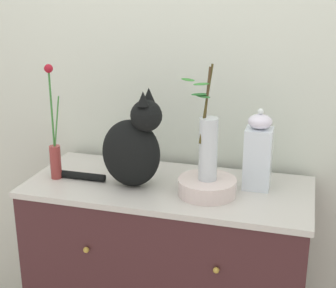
{
  "coord_description": "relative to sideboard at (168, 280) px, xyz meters",
  "views": [
    {
      "loc": [
        0.53,
        -1.85,
        1.75
      ],
      "look_at": [
        0.0,
        0.0,
        1.12
      ],
      "focal_mm": 52.75,
      "sensor_mm": 36.0,
      "label": 1
    }
  ],
  "objects": [
    {
      "name": "cat_sitting",
      "position": [
        -0.14,
        -0.05,
        0.64
      ],
      "size": [
        0.47,
        0.16,
        0.41
      ],
      "color": "black",
      "rests_on": "sideboard"
    },
    {
      "name": "sideboard",
      "position": [
        0.0,
        0.0,
        0.0
      ],
      "size": [
        1.2,
        0.54,
        0.94
      ],
      "color": "#3F2022",
      "rests_on": "ground_plane"
    },
    {
      "name": "jar_lidded_porcelain",
      "position": [
        0.36,
        0.07,
        0.62
      ],
      "size": [
        0.11,
        0.11,
        0.34
      ],
      "color": "white",
      "rests_on": "sideboard"
    },
    {
      "name": "wall_back",
      "position": [
        0.0,
        0.34,
        0.83
      ],
      "size": [
        4.4,
        0.08,
        2.6
      ],
      "primitive_type": "cube",
      "color": "silver",
      "rests_on": "ground_plane"
    },
    {
      "name": "vase_glass_clear",
      "position": [
        0.18,
        -0.05,
        0.68
      ],
      "size": [
        0.17,
        0.09,
        0.46
      ],
      "color": "silver",
      "rests_on": "bowl_porcelain"
    },
    {
      "name": "vase_slim_green",
      "position": [
        -0.49,
        -0.06,
        0.6
      ],
      "size": [
        0.06,
        0.05,
        0.5
      ],
      "color": "maroon",
      "rests_on": "sideboard"
    },
    {
      "name": "bowl_porcelain",
      "position": [
        0.18,
        -0.05,
        0.5
      ],
      "size": [
        0.24,
        0.24,
        0.07
      ],
      "primitive_type": "cylinder",
      "color": "silver",
      "rests_on": "sideboard"
    }
  ]
}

